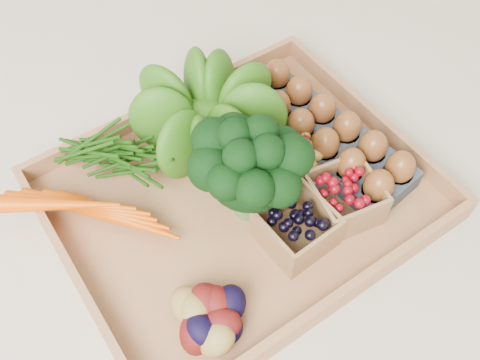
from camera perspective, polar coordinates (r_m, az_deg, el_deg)
ground at (r=0.85m, az=-0.00°, el=-2.35°), size 4.00×4.00×0.00m
tray at (r=0.84m, az=-0.00°, el=-2.07°), size 0.55×0.45×0.01m
carrots at (r=0.82m, az=-14.61°, el=-3.23°), size 0.20×0.14×0.05m
lettuce at (r=0.84m, az=-3.63°, el=6.95°), size 0.16×0.16×0.16m
broccoli at (r=0.77m, az=1.05°, el=-0.35°), size 0.17×0.17×0.13m
cherry_bowl at (r=0.86m, az=6.44°, el=2.40°), size 0.13×0.13×0.04m
egg_carton at (r=0.89m, az=8.64°, el=4.38°), size 0.15×0.33×0.04m
potatoes at (r=0.71m, az=-3.31°, el=-14.19°), size 0.13×0.13×0.07m
punnet_blackberry at (r=0.77m, az=6.02°, el=-5.06°), size 0.10×0.10×0.07m
punnet_raspberry at (r=0.81m, az=11.01°, el=-1.90°), size 0.11×0.11×0.07m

